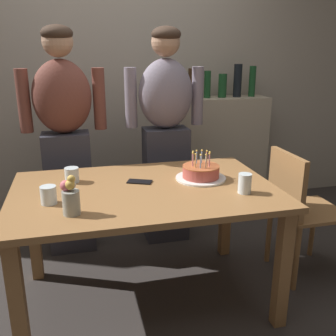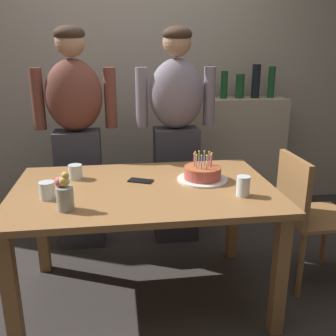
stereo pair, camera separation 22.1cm
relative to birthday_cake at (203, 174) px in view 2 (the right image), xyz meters
name	(u,v)px [view 2 (the right image)]	position (x,y,z in m)	size (l,w,h in m)	color
ground_plane	(146,296)	(-0.36, -0.07, -0.78)	(10.00, 10.00, 0.00)	#332D2B
back_wall	(130,72)	(-0.36, 1.48, 0.52)	(5.20, 0.10, 2.60)	#9E9384
dining_table	(144,203)	(-0.36, -0.07, -0.14)	(1.50, 0.96, 0.74)	olive
birthday_cake	(203,174)	(0.00, 0.00, 0.00)	(0.31, 0.31, 0.17)	white
water_glass_near	(47,190)	(-0.88, -0.18, 0.01)	(0.08, 0.08, 0.09)	silver
water_glass_far	(243,186)	(0.16, -0.28, 0.02)	(0.07, 0.07, 0.11)	silver
water_glass_side	(75,172)	(-0.76, 0.13, 0.00)	(0.08, 0.08, 0.09)	silver
cell_phone	(141,181)	(-0.37, 0.03, -0.04)	(0.14, 0.07, 0.01)	black
flower_vase	(65,193)	(-0.77, -0.34, 0.05)	(0.09, 0.08, 0.20)	#999E93
person_man_bearded	(77,137)	(-0.80, 0.71, 0.09)	(0.61, 0.27, 1.66)	#33333D
person_woman_cardigan	(176,134)	(-0.05, 0.71, 0.09)	(0.61, 0.27, 1.66)	#33333D
dining_chair	(305,210)	(0.67, -0.03, -0.26)	(0.42, 0.42, 0.87)	olive
shelf_cabinet	(236,153)	(0.62, 1.26, -0.23)	(0.87, 0.30, 1.37)	tan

